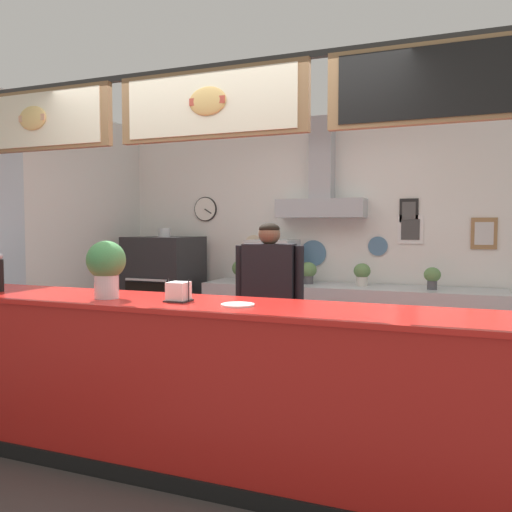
{
  "coord_description": "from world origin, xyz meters",
  "views": [
    {
      "loc": [
        1.51,
        -3.34,
        1.52
      ],
      "look_at": [
        -0.05,
        0.66,
        1.28
      ],
      "focal_mm": 36.52,
      "sensor_mm": 36.0,
      "label": 1
    }
  ],
  "objects_px": {
    "pizza_oven": "(165,297)",
    "basil_vase": "(106,267)",
    "shop_worker": "(269,310)",
    "potted_rosemary": "(241,269)",
    "espresso_machine": "(272,262)",
    "condiment_plate": "(238,305)",
    "potted_sage": "(432,276)",
    "potted_oregano": "(362,273)",
    "napkin_holder": "(179,292)",
    "potted_basil": "(308,271)"
  },
  "relations": [
    {
      "from": "shop_worker",
      "to": "potted_sage",
      "type": "distance_m",
      "value": 1.76
    },
    {
      "from": "shop_worker",
      "to": "potted_rosemary",
      "type": "distance_m",
      "value": 1.5
    },
    {
      "from": "pizza_oven",
      "to": "espresso_machine",
      "type": "xyz_separation_m",
      "value": [
        1.28,
        0.11,
        0.44
      ]
    },
    {
      "from": "pizza_oven",
      "to": "napkin_holder",
      "type": "distance_m",
      "value": 2.84
    },
    {
      "from": "shop_worker",
      "to": "potted_sage",
      "type": "height_order",
      "value": "shop_worker"
    },
    {
      "from": "potted_basil",
      "to": "basil_vase",
      "type": "xyz_separation_m",
      "value": [
        -0.64,
        -2.57,
        0.22
      ]
    },
    {
      "from": "potted_rosemary",
      "to": "potted_sage",
      "type": "bearing_deg",
      "value": -0.46
    },
    {
      "from": "pizza_oven",
      "to": "potted_rosemary",
      "type": "relative_size",
      "value": 6.21
    },
    {
      "from": "shop_worker",
      "to": "basil_vase",
      "type": "distance_m",
      "value": 1.49
    },
    {
      "from": "espresso_machine",
      "to": "pizza_oven",
      "type": "bearing_deg",
      "value": -174.96
    },
    {
      "from": "potted_oregano",
      "to": "condiment_plate",
      "type": "bearing_deg",
      "value": -96.33
    },
    {
      "from": "potted_basil",
      "to": "potted_oregano",
      "type": "height_order",
      "value": "same"
    },
    {
      "from": "potted_sage",
      "to": "potted_oregano",
      "type": "relative_size",
      "value": 0.93
    },
    {
      "from": "shop_worker",
      "to": "potted_basil",
      "type": "height_order",
      "value": "shop_worker"
    },
    {
      "from": "pizza_oven",
      "to": "napkin_holder",
      "type": "xyz_separation_m",
      "value": [
        1.53,
        -2.35,
        0.41
      ]
    },
    {
      "from": "potted_oregano",
      "to": "napkin_holder",
      "type": "xyz_separation_m",
      "value": [
        -0.7,
        -2.53,
        0.07
      ]
    },
    {
      "from": "potted_oregano",
      "to": "condiment_plate",
      "type": "xyz_separation_m",
      "value": [
        -0.28,
        -2.57,
        0.02
      ]
    },
    {
      "from": "shop_worker",
      "to": "potted_sage",
      "type": "bearing_deg",
      "value": -141.51
    },
    {
      "from": "pizza_oven",
      "to": "basil_vase",
      "type": "distance_m",
      "value": 2.67
    },
    {
      "from": "pizza_oven",
      "to": "basil_vase",
      "type": "bearing_deg",
      "value": -66.83
    },
    {
      "from": "potted_oregano",
      "to": "potted_sage",
      "type": "bearing_deg",
      "value": -6.16
    },
    {
      "from": "basil_vase",
      "to": "potted_sage",
      "type": "bearing_deg",
      "value": 52.92
    },
    {
      "from": "espresso_machine",
      "to": "napkin_holder",
      "type": "xyz_separation_m",
      "value": [
        0.25,
        -2.47,
        -0.03
      ]
    },
    {
      "from": "shop_worker",
      "to": "napkin_holder",
      "type": "relative_size",
      "value": 10.29
    },
    {
      "from": "potted_oregano",
      "to": "napkin_holder",
      "type": "bearing_deg",
      "value": -105.48
    },
    {
      "from": "shop_worker",
      "to": "potted_rosemary",
      "type": "xyz_separation_m",
      "value": [
        -0.78,
        1.26,
        0.22
      ]
    },
    {
      "from": "potted_rosemary",
      "to": "espresso_machine",
      "type": "bearing_deg",
      "value": -0.87
    },
    {
      "from": "espresso_machine",
      "to": "shop_worker",
      "type": "bearing_deg",
      "value": -71.59
    },
    {
      "from": "pizza_oven",
      "to": "potted_sage",
      "type": "height_order",
      "value": "pizza_oven"
    },
    {
      "from": "potted_sage",
      "to": "basil_vase",
      "type": "distance_m",
      "value": 3.15
    },
    {
      "from": "potted_rosemary",
      "to": "potted_oregano",
      "type": "xyz_separation_m",
      "value": [
        1.32,
        0.06,
        -0.0
      ]
    },
    {
      "from": "shop_worker",
      "to": "potted_oregano",
      "type": "relative_size",
      "value": 6.71
    },
    {
      "from": "espresso_machine",
      "to": "potted_sage",
      "type": "distance_m",
      "value": 1.65
    },
    {
      "from": "pizza_oven",
      "to": "potted_basil",
      "type": "xyz_separation_m",
      "value": [
        1.66,
        0.16,
        0.34
      ]
    },
    {
      "from": "potted_oregano",
      "to": "condiment_plate",
      "type": "distance_m",
      "value": 2.58
    },
    {
      "from": "potted_sage",
      "to": "napkin_holder",
      "type": "bearing_deg",
      "value": -119.48
    },
    {
      "from": "potted_sage",
      "to": "pizza_oven",
      "type": "bearing_deg",
      "value": -177.99
    },
    {
      "from": "potted_basil",
      "to": "potted_sage",
      "type": "height_order",
      "value": "potted_basil"
    },
    {
      "from": "espresso_machine",
      "to": "potted_basil",
      "type": "relative_size",
      "value": 2.47
    },
    {
      "from": "pizza_oven",
      "to": "potted_oregano",
      "type": "relative_size",
      "value": 6.51
    },
    {
      "from": "potted_sage",
      "to": "basil_vase",
      "type": "height_order",
      "value": "basil_vase"
    },
    {
      "from": "condiment_plate",
      "to": "basil_vase",
      "type": "bearing_deg",
      "value": -179.14
    },
    {
      "from": "shop_worker",
      "to": "condiment_plate",
      "type": "xyz_separation_m",
      "value": [
        0.25,
        -1.25,
        0.23
      ]
    },
    {
      "from": "pizza_oven",
      "to": "napkin_holder",
      "type": "relative_size",
      "value": 9.99
    },
    {
      "from": "espresso_machine",
      "to": "potted_rosemary",
      "type": "relative_size",
      "value": 2.35
    },
    {
      "from": "potted_oregano",
      "to": "potted_basil",
      "type": "bearing_deg",
      "value": -178.6
    },
    {
      "from": "espresso_machine",
      "to": "potted_sage",
      "type": "bearing_deg",
      "value": -0.37
    },
    {
      "from": "potted_oregano",
      "to": "basil_vase",
      "type": "height_order",
      "value": "basil_vase"
    },
    {
      "from": "napkin_holder",
      "to": "condiment_plate",
      "type": "height_order",
      "value": "napkin_holder"
    },
    {
      "from": "napkin_holder",
      "to": "potted_basil",
      "type": "bearing_deg",
      "value": 87.03
    }
  ]
}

